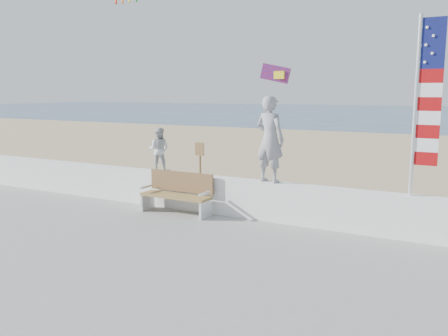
{
  "coord_description": "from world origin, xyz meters",
  "views": [
    {
      "loc": [
        5.46,
        -7.9,
        3.12
      ],
      "look_at": [
        0.2,
        1.8,
        1.35
      ],
      "focal_mm": 38.0,
      "sensor_mm": 36.0,
      "label": 1
    }
  ],
  "objects_px": {
    "flag": "(423,99)",
    "bench": "(178,193)",
    "adult": "(270,139)",
    "child": "(159,150)"
  },
  "relations": [
    {
      "from": "bench",
      "to": "flag",
      "type": "xyz_separation_m",
      "value": [
        5.4,
        0.45,
        2.3
      ]
    },
    {
      "from": "adult",
      "to": "child",
      "type": "bearing_deg",
      "value": 12.19
    },
    {
      "from": "child",
      "to": "flag",
      "type": "distance_m",
      "value": 6.41
    },
    {
      "from": "adult",
      "to": "child",
      "type": "xyz_separation_m",
      "value": [
        -3.1,
        0.0,
        -0.41
      ]
    },
    {
      "from": "adult",
      "to": "child",
      "type": "relative_size",
      "value": 1.72
    },
    {
      "from": "child",
      "to": "bench",
      "type": "distance_m",
      "value": 1.37
    },
    {
      "from": "flag",
      "to": "bench",
      "type": "bearing_deg",
      "value": -175.19
    },
    {
      "from": "adult",
      "to": "bench",
      "type": "distance_m",
      "value": 2.66
    },
    {
      "from": "child",
      "to": "flag",
      "type": "relative_size",
      "value": 0.33
    },
    {
      "from": "bench",
      "to": "flag",
      "type": "relative_size",
      "value": 0.51
    }
  ]
}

